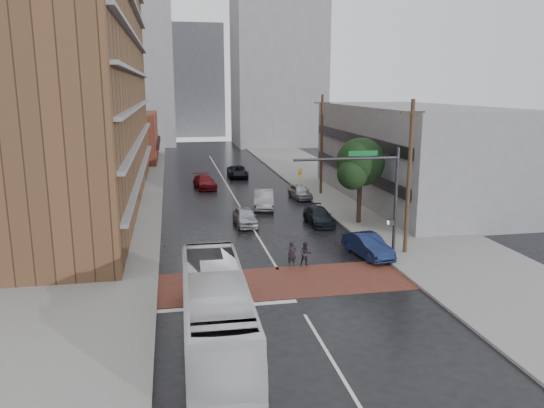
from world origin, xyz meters
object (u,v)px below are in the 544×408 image
car_travel_a (245,217)px  car_parked_near (368,246)px  car_travel_c (205,182)px  suv_travel (237,172)px  car_travel_b (264,199)px  transit_bus (216,309)px  car_parked_far (300,191)px  pedestrian_a (292,254)px  car_parked_mid (319,216)px  pedestrian_b (306,254)px

car_travel_a → car_parked_near: 11.45m
car_travel_c → suv_travel: car_travel_c is taller
car_travel_c → car_travel_b: bearing=-75.3°
transit_bus → car_travel_a: (3.95, 19.34, -0.87)m
car_travel_a → car_travel_c: car_travel_a is taller
transit_bus → car_parked_far: 30.64m
pedestrian_a → car_travel_c: (-3.53, 26.83, -0.09)m
car_travel_c → car_parked_mid: 18.95m
car_parked_far → transit_bus: bearing=-114.9°
pedestrian_a → car_parked_mid: bearing=56.5°
suv_travel → car_travel_a: bearing=-94.5°
transit_bus → car_travel_c: bearing=88.1°
car_travel_b → car_parked_mid: 7.22m
car_travel_b → car_travel_c: 11.74m
car_travel_b → transit_bus: bearing=-94.9°
car_parked_near → car_parked_far: (0.08, 18.65, -0.04)m
transit_bus → car_parked_mid: transit_bus is taller
car_travel_c → car_parked_mid: car_travel_c is taller
car_travel_a → car_travel_c: bearing=96.0°
car_travel_c → car_parked_mid: (7.94, -17.21, -0.05)m
car_parked_near → car_parked_mid: car_parked_near is taller
pedestrian_b → car_parked_far: pedestrian_b is taller
pedestrian_a → car_parked_far: bearing=66.0°
car_travel_b → car_parked_far: (4.25, 3.62, -0.13)m
pedestrian_a → car_parked_mid: pedestrian_a is taller
transit_bus → car_travel_a: 19.76m
pedestrian_b → car_parked_far: (4.49, 19.76, -0.08)m
pedestrian_b → suv_travel: 33.32m
car_travel_a → car_travel_b: size_ratio=0.83×
transit_bus → pedestrian_b: (6.23, 8.94, -0.81)m
car_travel_b → suv_travel: bearing=100.3°
pedestrian_b → suv_travel: pedestrian_b is taller
car_travel_c → suv_travel: bearing=47.2°
transit_bus → pedestrian_a: transit_bus is taller
suv_travel → car_parked_mid: bearing=-80.2°
car_travel_c → suv_travel: (4.38, 6.39, -0.01)m
transit_bus → pedestrian_a: bearing=60.2°
car_parked_mid → transit_bus: bearing=-118.5°
transit_bus → car_parked_mid: 21.11m
transit_bus → pedestrian_b: transit_bus is taller
pedestrian_b → car_travel_c: 27.28m
car_parked_near → car_parked_mid: (-0.83, 8.62, -0.08)m
car_travel_c → car_parked_far: size_ratio=1.19×
suv_travel → pedestrian_b: bearing=-88.8°
car_travel_a → car_travel_b: 6.26m
car_travel_a → car_parked_mid: 5.89m
transit_bus → car_parked_near: transit_bus is taller
car_parked_mid → car_parked_far: (0.91, 10.03, 0.04)m
pedestrian_b → suv_travel: bearing=92.9°
suv_travel → transit_bus: bearing=-97.2°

